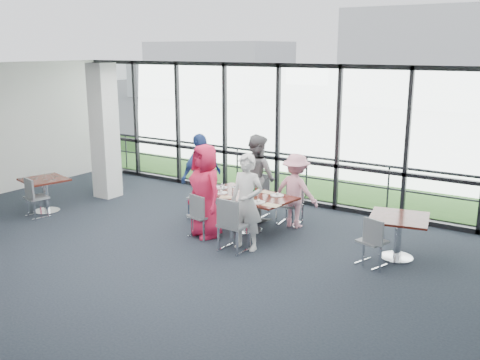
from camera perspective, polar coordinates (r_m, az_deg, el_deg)
The scene contains 39 objects.
floor at distance 9.06m, azimuth -11.99°, elevation -9.36°, with size 12.00×10.00×0.02m, color black.
ceiling at distance 8.36m, azimuth -13.11°, elevation 11.33°, with size 12.00×10.00×0.04m, color white.
curtain_wall_back at distance 12.50m, azimuth 4.04°, elevation 5.01°, with size 12.00×0.10×3.20m, color white.
structural_column at distance 13.17m, azimuth -14.25°, elevation 5.07°, with size 0.50×0.50×3.20m, color silver.
apron at distance 17.27m, azimuth 12.09°, elevation 1.73°, with size 80.00×70.00×0.02m, color gray.
grass_strip at distance 15.45m, azimuth 9.38°, elevation 0.56°, with size 80.00×5.00×0.01m, color #2C5A1E.
hangar_aux at distance 41.48m, azimuth -2.26°, elevation 11.76°, with size 10.00×6.00×4.00m, color silver.
guard_rail at distance 13.23m, azimuth 5.23°, elevation 0.62°, with size 0.06×0.06×12.00m, color #2D2D33.
main_table at distance 10.46m, azimuth 0.90°, elevation -2.25°, with size 1.93×1.24×0.75m.
side_table_left at distance 12.45m, azimuth -20.12°, elevation -0.38°, with size 1.06×1.06×0.75m.
side_table_right at distance 9.47m, azimuth 16.59°, elevation -4.37°, with size 1.12×1.12×0.75m.
diner_near_left at distance 10.12m, azimuth -3.71°, elevation -1.17°, with size 0.88×0.57×1.80m, color #D21B42.
diner_near_right at distance 9.47m, azimuth 0.73°, elevation -2.38°, with size 0.63×0.46×1.74m, color silver.
diner_far_left at distance 11.18m, azimuth 1.85°, elevation 0.33°, with size 0.88×0.54×1.80m, color slate.
diner_far_right at distance 10.74m, azimuth 5.96°, elevation -1.15°, with size 0.97×0.50×1.50m, color #F9A0B2.
diner_end at distance 11.25m, azimuth -4.13°, elevation 0.41°, with size 1.06×0.58×1.81m, color #2A478D.
chair_main_nl at distance 10.19m, azimuth -4.11°, elevation -3.84°, with size 0.42×0.42×0.85m, color slate, non-canonical shape.
chair_main_nr at distance 9.49m, azimuth -0.62°, elevation -4.80°, with size 0.47×0.47×0.96m, color slate, non-canonical shape.
chair_main_fl at distance 11.47m, azimuth 1.85°, elevation -1.75°, with size 0.42×0.42×0.86m, color slate, non-canonical shape.
chair_main_fr at distance 10.95m, azimuth 5.33°, elevation -2.66°, with size 0.40×0.40×0.83m, color slate, non-canonical shape.
chair_main_end at distance 11.31m, azimuth -4.19°, elevation -1.88°, with size 0.44×0.44×0.91m, color slate, non-canonical shape.
chair_spare_la at distance 12.19m, azimuth -20.88°, elevation -1.76°, with size 0.42×0.42×0.86m, color slate, non-canonical shape.
chair_spare_lb at distance 14.12m, azimuth -13.62°, elevation 1.09°, with size 0.48×0.48×0.98m, color slate, non-canonical shape.
chair_spare_r at distance 9.16m, azimuth 13.94°, elevation -6.37°, with size 0.41×0.41×0.83m, color slate, non-canonical shape.
plate_nl at distance 10.50m, azimuth -2.08°, elevation -1.38°, with size 0.27×0.27×0.01m, color white.
plate_nr at distance 9.87m, azimuth 1.93°, elevation -2.38°, with size 0.26×0.26×0.01m, color white.
plate_fl at distance 10.93m, azimuth 0.29°, elevation -0.77°, with size 0.27×0.27×0.01m, color white.
plate_fr at distance 10.36m, azimuth 3.98°, elevation -1.63°, with size 0.27×0.27×0.01m, color white.
plate_end at distance 10.89m, azimuth -1.99°, elevation -0.82°, with size 0.26×0.26×0.01m, color white.
tumbler_a at distance 10.42m, azimuth -0.69°, elevation -1.12°, with size 0.07×0.07×0.15m, color white.
tumbler_b at distance 10.13m, azimuth 1.30°, elevation -1.59°, with size 0.07×0.07×0.14m, color white.
tumbler_c at distance 10.56m, azimuth 2.05°, elevation -0.91°, with size 0.07×0.07×0.15m, color white.
tumbler_d at distance 10.74m, azimuth -1.83°, elevation -0.72°, with size 0.07×0.07×0.13m, color white.
menu_a at distance 10.21m, azimuth -1.35°, elevation -1.85°, with size 0.31×0.21×0.00m, color white.
menu_b at distance 9.72m, azimuth 3.38°, elevation -2.70°, with size 0.31×0.22×0.00m, color white.
menu_c at distance 10.58m, azimuth 2.84°, elevation -1.31°, with size 0.28×0.19×0.00m, color white.
condiment_caddy at distance 10.41m, azimuth 1.48°, elevation -1.44°, with size 0.10×0.07×0.04m, color black.
ketchup_bottle at distance 10.40m, azimuth 0.82°, elevation -1.05°, with size 0.06×0.06×0.18m, color #A01815.
green_bottle at distance 10.34m, azimuth 1.46°, elevation -1.10°, with size 0.05×0.05×0.20m, color #1B7A35.
Camera 1 is at (6.01, -5.80, 3.52)m, focal length 40.00 mm.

